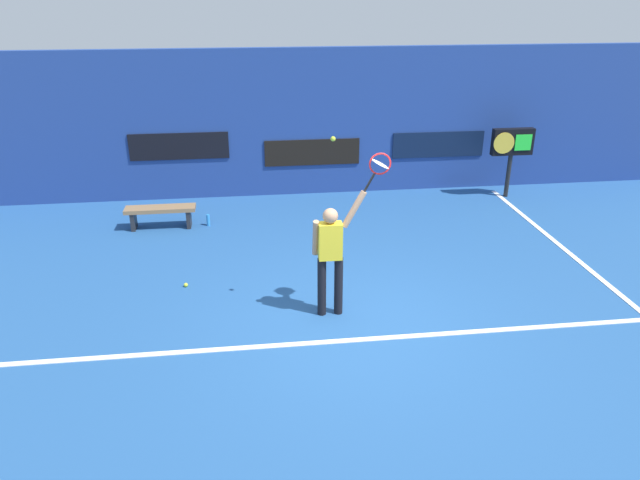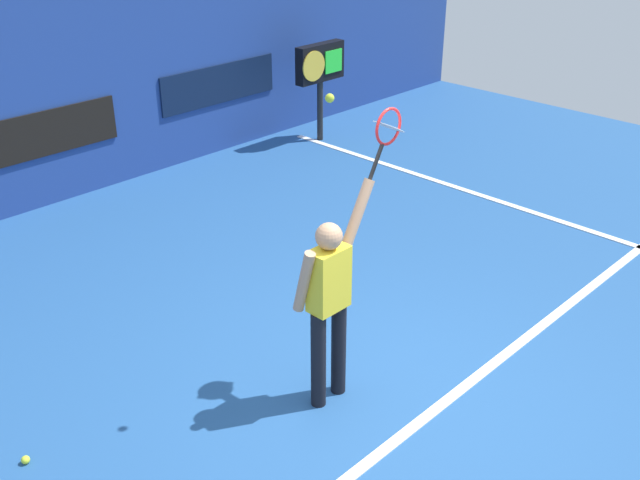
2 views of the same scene
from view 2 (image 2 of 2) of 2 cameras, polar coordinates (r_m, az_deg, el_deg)
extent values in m
plane|color=#23518C|center=(6.76, 4.96, -11.68)|extent=(18.00, 18.00, 0.00)
cube|color=navy|center=(10.48, -21.36, 11.05)|extent=(18.00, 0.20, 3.32)
cube|color=black|center=(10.56, -20.48, 7.53)|extent=(2.20, 0.03, 0.60)
cube|color=#0C1933|center=(12.04, -7.66, 11.68)|extent=(2.20, 0.03, 0.60)
cube|color=white|center=(6.55, 8.01, -13.24)|extent=(10.00, 0.10, 0.01)
cube|color=white|center=(10.85, 11.48, 3.57)|extent=(0.10, 7.00, 0.01)
cylinder|color=black|center=(6.37, -0.12, -9.12)|extent=(0.13, 0.13, 0.92)
cylinder|color=black|center=(6.51, 1.43, -8.19)|extent=(0.13, 0.13, 0.92)
cube|color=yellow|center=(6.04, 0.66, -2.98)|extent=(0.34, 0.20, 0.55)
sphere|color=tan|center=(5.86, 0.68, 0.28)|extent=(0.22, 0.22, 0.22)
cylinder|color=tan|center=(6.04, 2.89, 2.04)|extent=(0.35, 0.09, 0.55)
cylinder|color=tan|center=(5.95, -1.22, -3.20)|extent=(0.09, 0.23, 0.58)
cylinder|color=black|center=(6.04, 4.29, 5.97)|extent=(0.17, 0.03, 0.28)
torus|color=red|center=(6.06, 5.24, 8.60)|extent=(0.43, 0.02, 0.43)
cylinder|color=silver|center=(6.06, 5.24, 8.60)|extent=(0.24, 0.27, 0.13)
sphere|color=#CCE033|center=(5.50, 0.74, 10.75)|extent=(0.07, 0.07, 0.07)
cylinder|color=black|center=(12.61, 0.00, 9.83)|extent=(0.10, 0.10, 1.00)
cube|color=black|center=(12.39, 0.00, 13.37)|extent=(0.95, 0.18, 0.60)
cylinder|color=gold|center=(12.15, -0.48, 13.10)|extent=(0.48, 0.02, 0.48)
cube|color=#26D833|center=(12.47, 1.04, 13.45)|extent=(0.38, 0.02, 0.36)
sphere|color=#CCE033|center=(6.50, -21.51, -15.31)|extent=(0.07, 0.07, 0.07)
camera|label=1|loc=(4.91, 101.56, -0.84)|focal=33.17mm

